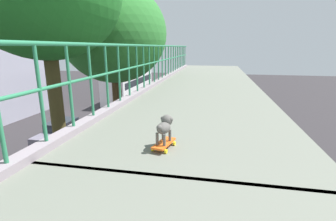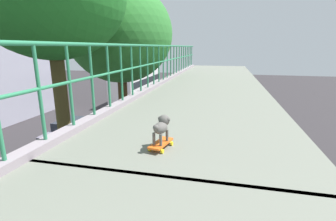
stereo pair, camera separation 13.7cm
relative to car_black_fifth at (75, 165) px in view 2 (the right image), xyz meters
name	(u,v)px [view 2 (the right image)]	position (x,y,z in m)	size (l,w,h in m)	color
car_black_fifth	(75,165)	(0.00, 0.00, 0.00)	(1.95, 4.08, 1.37)	black
car_grey_sixth	(69,131)	(-3.40, 4.46, 0.02)	(1.74, 4.19, 1.41)	slate
car_red_taxi_seventh	(128,122)	(-0.06, 7.11, 0.05)	(1.92, 4.14, 1.67)	red
city_bus	(137,84)	(-3.32, 18.27, 1.28)	(2.75, 10.82, 3.43)	white
roadside_tree_far	(120,35)	(2.53, 0.52, 6.16)	(4.51, 4.51, 8.95)	#4D371F
toy_skateboard	(161,144)	(6.33, -7.06, 4.51)	(0.26, 0.44, 0.08)	orange
small_dog	(162,126)	(6.34, -7.04, 4.73)	(0.20, 0.35, 0.33)	#5B5853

